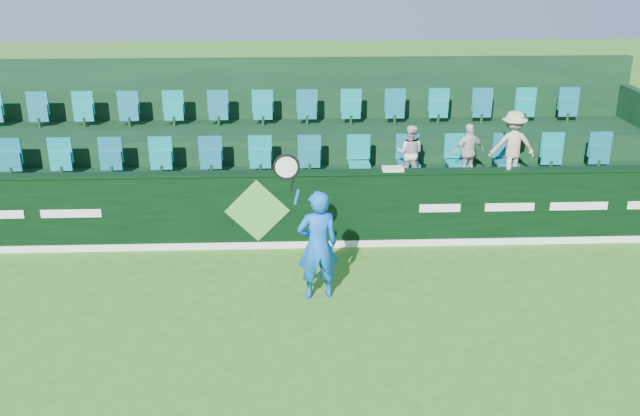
{
  "coord_description": "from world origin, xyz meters",
  "views": [
    {
      "loc": [
        0.6,
        -7.33,
        5.02
      ],
      "look_at": [
        1.01,
        2.8,
        1.15
      ],
      "focal_mm": 40.0,
      "sensor_mm": 36.0,
      "label": 1
    }
  ],
  "objects_px": {
    "spectator_left": "(410,153)",
    "spectator_middle": "(469,152)",
    "spectator_right": "(513,145)",
    "towel": "(393,169)",
    "drinks_bottle": "(509,162)",
    "tennis_player": "(317,244)"
  },
  "relations": [
    {
      "from": "tennis_player",
      "to": "spectator_right",
      "type": "bearing_deg",
      "value": 38.93
    },
    {
      "from": "spectator_left",
      "to": "spectator_middle",
      "type": "bearing_deg",
      "value": -161.3
    },
    {
      "from": "spectator_middle",
      "to": "spectator_right",
      "type": "relative_size",
      "value": 0.82
    },
    {
      "from": "spectator_middle",
      "to": "drinks_bottle",
      "type": "bearing_deg",
      "value": 93.26
    },
    {
      "from": "spectator_right",
      "to": "spectator_middle",
      "type": "bearing_deg",
      "value": 2.21
    },
    {
      "from": "towel",
      "to": "drinks_bottle",
      "type": "relative_size",
      "value": 1.56
    },
    {
      "from": "drinks_bottle",
      "to": "towel",
      "type": "bearing_deg",
      "value": 180.0
    },
    {
      "from": "tennis_player",
      "to": "spectator_right",
      "type": "distance_m",
      "value": 4.79
    },
    {
      "from": "spectator_right",
      "to": "towel",
      "type": "height_order",
      "value": "spectator_right"
    },
    {
      "from": "drinks_bottle",
      "to": "tennis_player",
      "type": "bearing_deg",
      "value": -150.54
    },
    {
      "from": "drinks_bottle",
      "to": "spectator_right",
      "type": "bearing_deg",
      "value": 70.74
    },
    {
      "from": "spectator_left",
      "to": "towel",
      "type": "xyz_separation_m",
      "value": [
        -0.47,
        -1.12,
        0.06
      ]
    },
    {
      "from": "spectator_left",
      "to": "drinks_bottle",
      "type": "relative_size",
      "value": 4.58
    },
    {
      "from": "spectator_right",
      "to": "drinks_bottle",
      "type": "distance_m",
      "value": 1.19
    },
    {
      "from": "spectator_right",
      "to": "drinks_bottle",
      "type": "height_order",
      "value": "spectator_right"
    },
    {
      "from": "spectator_middle",
      "to": "spectator_left",
      "type": "bearing_deg",
      "value": -16.99
    },
    {
      "from": "spectator_middle",
      "to": "towel",
      "type": "bearing_deg",
      "value": 18.76
    },
    {
      "from": "drinks_bottle",
      "to": "spectator_middle",
      "type": "bearing_deg",
      "value": 110.26
    },
    {
      "from": "spectator_right",
      "to": "drinks_bottle",
      "type": "relative_size",
      "value": 5.67
    },
    {
      "from": "spectator_left",
      "to": "spectator_right",
      "type": "xyz_separation_m",
      "value": [
        1.89,
        0.0,
        0.12
      ]
    },
    {
      "from": "spectator_middle",
      "to": "drinks_bottle",
      "type": "xyz_separation_m",
      "value": [
        0.41,
        -1.12,
        0.14
      ]
    },
    {
      "from": "spectator_middle",
      "to": "towel",
      "type": "relative_size",
      "value": 2.97
    }
  ]
}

